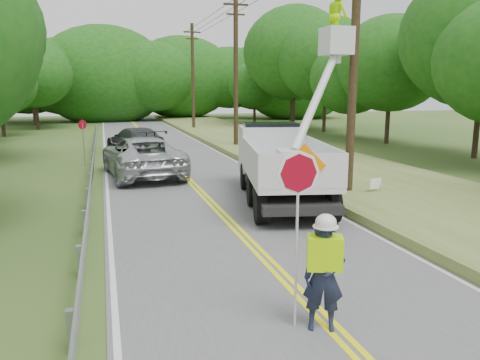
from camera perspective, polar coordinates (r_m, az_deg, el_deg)
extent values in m
plane|color=#2F511F|center=(7.84, 13.19, -19.14)|extent=(140.00, 140.00, 0.00)
cube|color=#555658|center=(20.52, -6.30, 0.00)|extent=(7.20, 96.00, 0.02)
cube|color=#FFF80E|center=(20.50, -6.58, 0.02)|extent=(0.12, 96.00, 0.00)
cube|color=#FFF80E|center=(20.53, -6.03, 0.05)|extent=(0.12, 96.00, 0.00)
cube|color=silver|center=(20.22, -15.97, -0.48)|extent=(0.12, 96.00, 0.00)
cube|color=silver|center=(21.37, 2.84, 0.53)|extent=(0.12, 96.00, 0.00)
cube|color=#929598|center=(7.73, -19.97, -17.02)|extent=(0.12, 0.14, 0.70)
cube|color=#929598|center=(10.48, -19.02, -9.41)|extent=(0.12, 0.14, 0.70)
cube|color=#929598|center=(13.34, -18.50, -5.01)|extent=(0.12, 0.14, 0.70)
cube|color=#929598|center=(16.25, -18.16, -2.18)|extent=(0.12, 0.14, 0.70)
cube|color=#929598|center=(19.19, -17.93, -0.21)|extent=(0.12, 0.14, 0.70)
cube|color=#929598|center=(22.14, -17.76, 1.24)|extent=(0.12, 0.14, 0.70)
cube|color=#929598|center=(25.10, -17.63, 2.35)|extent=(0.12, 0.14, 0.70)
cube|color=#929598|center=(28.08, -17.52, 3.22)|extent=(0.12, 0.14, 0.70)
cube|color=#929598|center=(31.05, -17.44, 3.93)|extent=(0.12, 0.14, 0.70)
cube|color=#929598|center=(34.04, -17.37, 4.51)|extent=(0.12, 0.14, 0.70)
cube|color=#929598|center=(37.02, -17.31, 5.00)|extent=(0.12, 0.14, 0.70)
cube|color=#929598|center=(40.01, -17.26, 5.41)|extent=(0.12, 0.14, 0.70)
cube|color=#929598|center=(43.00, -17.22, 5.77)|extent=(0.12, 0.14, 0.70)
cube|color=#929598|center=(21.11, -17.58, 1.49)|extent=(0.05, 48.00, 0.34)
cylinder|color=black|center=(17.13, 13.78, 14.38)|extent=(0.30, 0.30, 10.00)
cylinder|color=black|center=(31.04, -0.51, 13.02)|extent=(0.30, 0.30, 10.00)
cube|color=black|center=(31.47, -0.53, 20.69)|extent=(1.60, 0.12, 0.12)
cube|color=black|center=(31.38, -0.53, 19.61)|extent=(1.20, 0.10, 0.10)
cylinder|color=black|center=(45.65, -5.78, 12.32)|extent=(0.30, 0.30, 10.00)
cube|color=black|center=(45.95, -5.89, 17.56)|extent=(1.60, 0.12, 0.12)
cube|color=black|center=(45.88, -5.87, 16.82)|extent=(1.20, 0.10, 0.10)
cube|color=#5A6A29|center=(22.80, 11.54, 1.30)|extent=(7.00, 96.00, 0.30)
cylinder|color=#332319|center=(44.16, -27.04, 6.41)|extent=(0.32, 0.32, 2.58)
cylinder|color=#332319|center=(50.59, -23.58, 7.44)|extent=(0.32, 0.32, 3.13)
ellipsoid|color=#154E12|center=(50.56, -23.92, 11.76)|extent=(7.29, 7.29, 6.42)
cylinder|color=#332319|center=(56.93, -23.91, 7.95)|extent=(0.32, 0.32, 3.60)
ellipsoid|color=#154E12|center=(56.94, -24.26, 12.37)|extent=(8.40, 8.40, 7.39)
cylinder|color=#332319|center=(30.00, 27.02, 6.13)|extent=(0.32, 0.32, 3.96)
cylinder|color=#332319|center=(35.97, 17.60, 6.92)|extent=(0.32, 0.32, 3.32)
ellipsoid|color=#154E12|center=(35.94, 17.99, 13.39)|extent=(7.76, 7.76, 6.83)
cylinder|color=#332319|center=(38.94, 13.16, 7.02)|extent=(0.32, 0.32, 2.79)
ellipsoid|color=#154E12|center=(38.87, 13.38, 12.04)|extent=(6.51, 6.51, 5.73)
cylinder|color=#332319|center=(44.56, 10.29, 8.26)|extent=(0.32, 0.32, 3.83)
ellipsoid|color=#154E12|center=(44.60, 10.50, 14.28)|extent=(8.93, 8.93, 7.86)
cylinder|color=#332319|center=(48.23, 6.57, 8.90)|extent=(0.32, 0.32, 4.40)
ellipsoid|color=#154E12|center=(48.34, 6.71, 15.29)|extent=(10.27, 10.27, 9.04)
cylinder|color=#332319|center=(51.42, 6.33, 8.76)|extent=(0.32, 0.32, 3.92)
ellipsoid|color=#154E12|center=(51.46, 6.45, 14.10)|extent=(9.15, 9.15, 8.05)
cylinder|color=#332319|center=(54.61, 1.78, 8.24)|extent=(0.32, 0.32, 2.57)
ellipsoid|color=#154E12|center=(54.55, 1.80, 11.54)|extent=(5.99, 5.99, 5.27)
ellipsoid|color=#154E12|center=(63.74, -24.69, 11.45)|extent=(12.18, 9.13, 9.13)
ellipsoid|color=#154E12|center=(62.39, -20.33, 11.79)|extent=(12.68, 9.51, 9.51)
ellipsoid|color=#154E12|center=(62.01, -16.26, 12.04)|extent=(16.81, 12.61, 12.61)
ellipsoid|color=#154E12|center=(60.56, -10.98, 12.31)|extent=(11.67, 8.75, 8.75)
ellipsoid|color=#154E12|center=(64.53, -7.12, 12.33)|extent=(14.63, 10.97, 10.97)
ellipsoid|color=#154E12|center=(65.10, -1.25, 12.40)|extent=(11.03, 8.27, 8.27)
ellipsoid|color=#154E12|center=(65.39, 2.36, 12.38)|extent=(11.70, 8.78, 8.78)
ellipsoid|color=#154E12|center=(65.18, 6.94, 12.32)|extent=(16.13, 12.10, 12.10)
imported|color=#191E33|center=(7.80, 10.23, -11.59)|extent=(0.78, 0.65, 1.81)
cube|color=#A0DF00|center=(7.65, 10.33, -8.75)|extent=(0.64, 0.52, 0.55)
ellipsoid|color=white|center=(7.50, 10.47, -5.11)|extent=(0.34, 0.34, 0.27)
cylinder|color=#B7B7B7|center=(7.69, 6.91, -8.93)|extent=(0.04, 0.04, 2.54)
cylinder|color=maroon|center=(7.35, 7.15, 0.86)|extent=(0.72, 0.04, 0.72)
cylinder|color=black|center=(13.67, 2.52, -3.24)|extent=(0.53, 1.08, 1.04)
cylinder|color=black|center=(14.10, 11.28, -3.00)|extent=(0.53, 1.08, 1.04)
cylinder|color=black|center=(15.77, 1.55, -1.31)|extent=(0.53, 1.08, 1.04)
cylinder|color=black|center=(16.14, 9.21, -1.17)|extent=(0.53, 1.08, 1.04)
cylinder|color=black|center=(18.40, 0.65, 0.47)|extent=(0.53, 1.08, 1.04)
cylinder|color=black|center=(18.72, 7.25, 0.57)|extent=(0.53, 1.08, 1.04)
cube|color=black|center=(16.21, 5.23, -0.74)|extent=(3.63, 7.24, 0.27)
cube|color=silver|center=(15.38, 5.74, 0.66)|extent=(3.45, 5.37, 0.24)
cube|color=silver|center=(15.12, 1.22, 2.62)|extent=(1.07, 4.88, 0.97)
cube|color=silver|center=(15.56, 10.22, 2.68)|extent=(1.07, 4.88, 0.97)
cube|color=silver|center=(12.91, 7.74, 1.07)|extent=(2.45, 0.57, 0.97)
cube|color=silver|center=(18.91, 3.77, 3.62)|extent=(2.80, 2.51, 1.95)
cube|color=black|center=(19.05, 3.71, 5.80)|extent=(2.40, 1.82, 0.81)
cube|color=silver|center=(14.14, 6.64, 1.96)|extent=(1.15, 1.15, 0.86)
cube|color=silver|center=(16.84, 11.71, 16.28)|extent=(0.92, 0.92, 0.92)
imported|color=#A0DF00|center=(16.94, 11.83, 19.09)|extent=(0.62, 0.80, 1.65)
cube|color=#FF7B00|center=(12.81, 7.83, 1.72)|extent=(1.21, 0.29, 1.22)
imported|color=#B9BDC1|center=(21.69, -11.90, 2.87)|extent=(3.66, 6.78, 1.81)
imported|color=#35383C|center=(29.75, -12.70, 4.78)|extent=(3.75, 5.92, 1.60)
cylinder|color=#929598|center=(25.33, -18.58, 4.13)|extent=(0.06, 0.06, 2.24)
cylinder|color=maroon|center=(25.24, -18.72, 6.43)|extent=(0.40, 0.35, 0.51)
cube|color=white|center=(17.39, 16.24, -0.41)|extent=(0.53, 0.15, 0.38)
cylinder|color=#929598|center=(17.34, 15.59, -1.50)|extent=(0.02, 0.02, 0.54)
cylinder|color=#929598|center=(17.57, 16.78, -1.40)|extent=(0.02, 0.02, 0.54)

